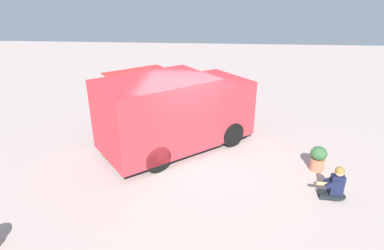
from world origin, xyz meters
name	(u,v)px	position (x,y,z in m)	size (l,w,h in m)	color
ground_plane	(187,155)	(0.00, 0.00, 0.00)	(40.00, 40.00, 0.00)	#BBA69E
food_truck	(174,114)	(-0.44, 0.57, 1.14)	(5.02, 4.64, 2.34)	red
person_customer	(335,186)	(3.80, -1.86, 0.34)	(0.76, 0.47, 0.87)	black
planter_flowering_far	(318,158)	(3.74, -0.54, 0.38)	(0.46, 0.46, 0.72)	#B06E50
trash_bin	(133,97)	(-2.63, 3.99, 0.47)	(0.56, 0.56, 0.92)	#585552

